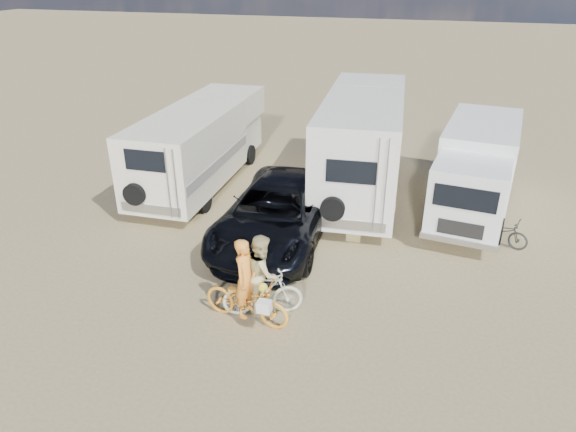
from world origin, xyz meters
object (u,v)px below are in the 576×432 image
(rv_main, at_px, (362,147))
(rv_left, at_px, (201,146))
(box_truck, at_px, (475,172))
(dark_suv, at_px, (277,212))
(bike_man, at_px, (247,300))
(rider_woman, at_px, (262,280))
(bike_parked, at_px, (500,231))
(cooler, at_px, (247,212))
(rider_man, at_px, (246,285))
(crate, at_px, (354,234))
(bike_woman, at_px, (263,293))

(rv_main, bearing_deg, rv_left, -179.08)
(box_truck, xyz_separation_m, dark_suv, (-5.23, -3.47, -0.50))
(dark_suv, height_order, bike_man, dark_suv)
(box_truck, bearing_deg, rider_woman, -116.07)
(rider_woman, bearing_deg, rv_left, 12.69)
(bike_parked, xyz_separation_m, cooler, (-7.22, -0.55, -0.18))
(rider_man, bearing_deg, cooler, 28.39)
(bike_man, bearing_deg, crate, -12.19)
(rider_man, bearing_deg, rv_left, 39.35)
(rider_man, bearing_deg, bike_man, -172.42)
(bike_man, relative_size, rider_man, 1.10)
(rv_left, xyz_separation_m, crate, (5.87, -2.61, -1.18))
(dark_suv, bearing_deg, rider_man, -83.67)
(dark_suv, distance_m, cooler, 1.67)
(rv_left, height_order, dark_suv, rv_left)
(box_truck, distance_m, rider_man, 8.63)
(bike_parked, bearing_deg, rider_woman, 156.00)
(bike_woman, bearing_deg, dark_suv, -9.28)
(rider_man, xyz_separation_m, crate, (1.56, 4.34, -0.74))
(rider_man, relative_size, rider_woman, 1.01)
(rv_main, relative_size, dark_suv, 1.24)
(rider_man, distance_m, crate, 4.68)
(rv_main, bearing_deg, cooler, -140.81)
(cooler, xyz_separation_m, crate, (3.33, -0.32, -0.07))
(bike_parked, bearing_deg, rv_main, 84.72)
(box_truck, height_order, bike_woman, box_truck)
(cooler, relative_size, crate, 1.46)
(crate, bearing_deg, bike_woman, -107.99)
(bike_woman, distance_m, cooler, 4.80)
(rv_main, relative_size, bike_man, 3.66)
(box_truck, relative_size, rider_woman, 3.55)
(bike_man, relative_size, bike_parked, 1.28)
(dark_suv, distance_m, crate, 2.25)
(dark_suv, xyz_separation_m, rider_man, (0.51, -3.74, 0.09))
(rv_main, xyz_separation_m, rider_woman, (-0.91, -7.17, -0.77))
(dark_suv, distance_m, rider_man, 3.77)
(box_truck, xyz_separation_m, bike_man, (-4.72, -7.21, -0.79))
(dark_suv, relative_size, bike_parked, 3.77)
(rv_left, bearing_deg, bike_man, -60.36)
(rider_woman, bearing_deg, bike_woman, 68.18)
(dark_suv, xyz_separation_m, bike_man, (0.51, -3.74, -0.29))
(rv_main, height_order, bike_parked, rv_main)
(dark_suv, relative_size, bike_woman, 3.30)
(rv_main, relative_size, bike_woman, 4.11)
(rv_left, height_order, bike_man, rv_left)
(rider_man, height_order, rider_woman, rider_man)
(bike_woman, height_order, rider_man, rider_man)
(rv_left, height_order, bike_woman, rv_left)
(rv_left, bearing_deg, rider_woman, -57.62)
(rv_left, xyz_separation_m, cooler, (2.53, -2.29, -1.10))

